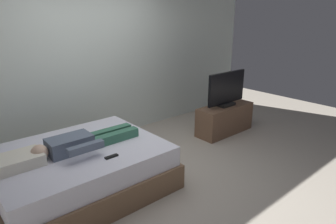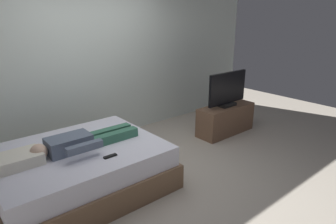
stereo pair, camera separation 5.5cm
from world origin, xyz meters
TOP-DOWN VIEW (x-y plane):
  - ground_plane at (0.00, 0.00)m, footprint 10.00×10.00m
  - back_wall at (0.40, 1.64)m, footprint 6.40×0.10m
  - bed at (-0.81, 0.32)m, footprint 1.93×1.55m
  - pillow at (-1.45, 0.32)m, footprint 0.48×0.34m
  - person at (-0.78, 0.29)m, footprint 1.26×0.46m
  - remote at (-0.63, -0.12)m, footprint 0.15×0.04m
  - tv_stand at (1.93, 0.38)m, footprint 1.10×0.40m
  - tv at (1.93, 0.38)m, footprint 0.88×0.20m

SIDE VIEW (x-z plane):
  - ground_plane at x=0.00m, z-range 0.00..0.00m
  - tv_stand at x=1.93m, z-range 0.00..0.50m
  - bed at x=-0.81m, z-range -0.01..0.53m
  - remote at x=-0.63m, z-range 0.54..0.56m
  - pillow at x=-1.45m, z-range 0.54..0.66m
  - person at x=-0.78m, z-range 0.53..0.71m
  - tv at x=1.93m, z-range 0.49..1.08m
  - back_wall at x=0.40m, z-range 0.00..2.80m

